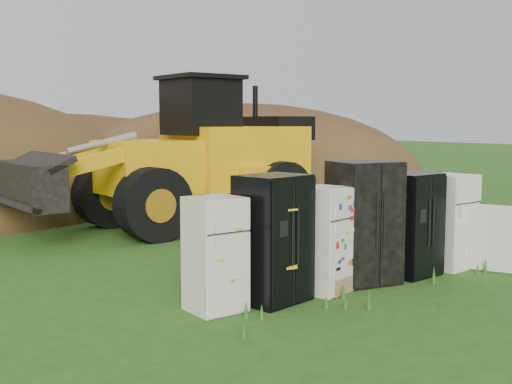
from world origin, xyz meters
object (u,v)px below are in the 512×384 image
at_px(fridge_black_right, 411,224).
at_px(fridge_black_side, 273,239).
at_px(fridge_sticker, 324,240).
at_px(fridge_open_door, 450,221).
at_px(fridge_leftmost, 215,254).
at_px(fridge_dark_mid, 364,222).
at_px(wheel_loader, 168,152).

bearing_deg(fridge_black_right, fridge_black_side, 174.38).
height_order(fridge_sticker, fridge_open_door, fridge_open_door).
distance_m(fridge_leftmost, fridge_black_right, 3.80).
distance_m(fridge_black_side, fridge_black_right, 2.88).
height_order(fridge_dark_mid, fridge_black_right, fridge_dark_mid).
xyz_separation_m(fridge_leftmost, wheel_loader, (2.48, 6.50, 1.08)).
bearing_deg(fridge_black_side, fridge_open_door, -12.75).
xyz_separation_m(fridge_dark_mid, fridge_black_right, (1.02, -0.07, -0.12)).
bearing_deg(fridge_sticker, fridge_black_right, -16.12).
relative_size(fridge_dark_mid, fridge_black_right, 1.13).
relative_size(fridge_leftmost, fridge_black_right, 0.91).
relative_size(fridge_dark_mid, wheel_loader, 0.26).
relative_size(fridge_sticker, wheel_loader, 0.21).
relative_size(fridge_sticker, fridge_black_right, 0.93).
bearing_deg(fridge_open_door, fridge_sticker, 174.75).
distance_m(fridge_leftmost, fridge_dark_mid, 2.79).
bearing_deg(wheel_loader, fridge_leftmost, -113.96).
relative_size(fridge_black_side, wheel_loader, 0.24).
relative_size(fridge_sticker, fridge_open_door, 0.97).
xyz_separation_m(fridge_black_right, fridge_open_door, (1.00, 0.01, -0.03)).
relative_size(fridge_sticker, fridge_dark_mid, 0.82).
bearing_deg(fridge_open_door, fridge_leftmost, 173.79).
relative_size(fridge_black_side, fridge_black_right, 1.06).
height_order(fridge_sticker, wheel_loader, wheel_loader).
bearing_deg(fridge_black_side, fridge_dark_mid, -10.55).
xyz_separation_m(fridge_leftmost, fridge_sticker, (1.89, -0.07, 0.02)).
height_order(fridge_black_side, fridge_black_right, fridge_black_side).
bearing_deg(wheel_loader, fridge_black_side, -106.38).
bearing_deg(fridge_sticker, wheel_loader, 68.63).
bearing_deg(fridge_dark_mid, fridge_leftmost, -170.64).
bearing_deg(fridge_open_door, wheel_loader, 103.98).
xyz_separation_m(fridge_black_side, fridge_black_right, (2.88, 0.00, -0.05)).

